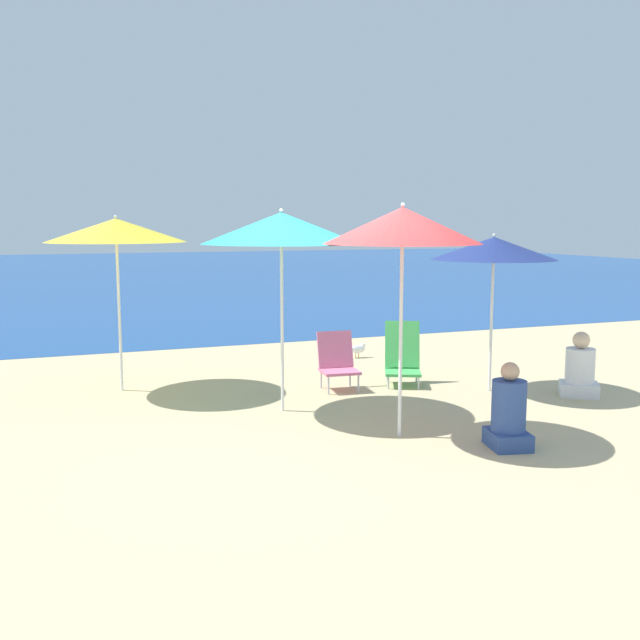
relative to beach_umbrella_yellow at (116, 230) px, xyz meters
The scene contains 11 objects.
ground_plane 3.75m from the beach_umbrella_yellow, 57.85° to the right, with size 60.00×60.00×0.00m, color #C6B284.
sea_water 22.89m from the beach_umbrella_yellow, 85.76° to the left, with size 60.00×40.00×0.01m.
beach_umbrella_yellow is the anchor object (origin of this frame).
beach_umbrella_teal 2.31m from the beach_umbrella_yellow, 46.11° to the right, with size 1.77×1.77×2.26m.
beach_umbrella_red 3.83m from the beach_umbrella_yellow, 51.44° to the right, with size 1.53×1.53×2.29m.
beach_umbrella_navy 4.65m from the beach_umbrella_yellow, 21.05° to the right, with size 1.54×1.54×1.97m.
beach_chair_green 3.97m from the beach_umbrella_yellow, 14.65° to the right, with size 0.65×0.72×0.81m.
beach_chair_pink 3.19m from the beach_umbrella_yellow, 18.63° to the right, with size 0.51×0.54×0.72m.
person_seated_near 5.94m from the beach_umbrella_yellow, 23.65° to the right, with size 0.59×0.57×0.79m.
person_seated_far 5.15m from the beach_umbrella_yellow, 49.31° to the right, with size 0.44×0.49×0.82m.
seagull 4.24m from the beach_umbrella_yellow, 14.66° to the left, with size 0.27×0.11×0.23m.
Camera 1 is at (-2.48, -6.44, 2.10)m, focal length 40.00 mm.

